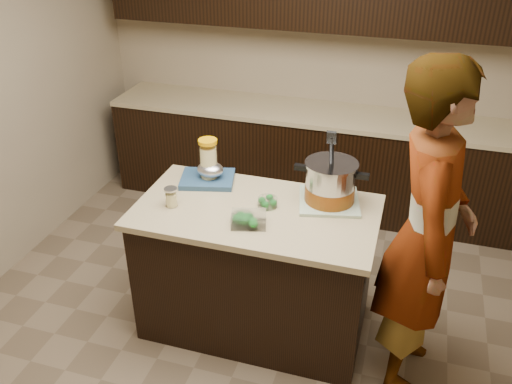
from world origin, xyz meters
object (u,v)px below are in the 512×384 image
lemonade_pitcher (209,163)px  person (426,237)px  stock_pot (330,184)px  island (256,269)px

lemonade_pitcher → person: bearing=-15.2°
lemonade_pitcher → person: person is taller
stock_pot → person: (0.58, -0.33, -0.05)m
island → person: size_ratio=0.75×
island → stock_pot: bearing=27.4°
lemonade_pitcher → person: (1.38, -0.37, -0.06)m
person → stock_pot: bearing=58.8°
stock_pot → island: bearing=-152.0°
stock_pot → lemonade_pitcher: stock_pot is taller
lemonade_pitcher → person: 1.43m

